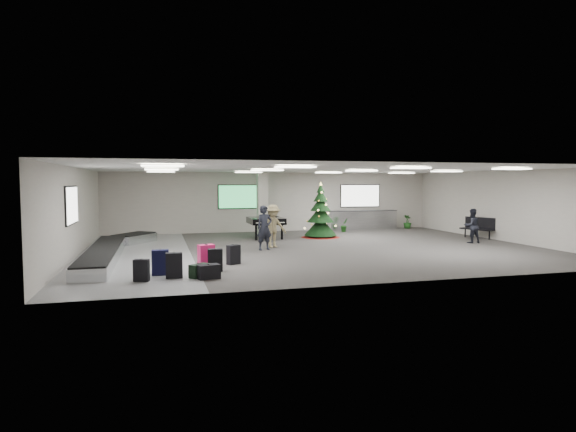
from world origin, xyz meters
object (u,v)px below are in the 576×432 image
object	(u,v)px
baggage_carousel	(111,250)
pink_suitcase	(206,257)
christmas_tree	(320,218)
traveler_a	(265,228)
traveler_b	(273,226)
potted_plant_left	(344,225)
grand_piano	(266,221)
service_counter	(362,220)
traveler_bench	(472,226)
potted_plant_right	(407,222)
bench	(479,227)

from	to	relation	value
baggage_carousel	pink_suitcase	bearing A→B (deg)	-49.06
christmas_tree	traveler_a	bearing A→B (deg)	-134.80
traveler_b	potted_plant_left	bearing A→B (deg)	32.67
grand_piano	traveler_b	xyz separation A→B (m)	(-0.43, -3.25, 0.05)
service_counter	christmas_tree	size ratio (longest dim) A/B	1.50
baggage_carousel	potted_plant_left	size ratio (longest dim) A/B	13.15
grand_piano	traveler_bench	xyz separation A→B (m)	(8.33, -4.15, -0.07)
baggage_carousel	traveler_b	bearing A→B (deg)	6.33
service_counter	pink_suitcase	xyz separation A→B (m)	(-9.75, -10.30, -0.17)
christmas_tree	grand_piano	bearing A→B (deg)	173.23
potted_plant_left	service_counter	bearing A→B (deg)	34.33
traveler_bench	potted_plant_right	bearing A→B (deg)	-93.39
baggage_carousel	traveler_a	world-z (taller)	traveler_a
traveler_a	traveler_bench	xyz separation A→B (m)	(9.26, -0.25, -0.12)
grand_piano	traveler_bench	size ratio (longest dim) A/B	1.35
christmas_tree	grand_piano	xyz separation A→B (m)	(-2.63, 0.31, -0.10)
grand_piano	christmas_tree	bearing A→B (deg)	-6.51
pink_suitcase	traveler_b	bearing A→B (deg)	36.20
pink_suitcase	traveler_b	world-z (taller)	traveler_b
grand_piano	traveler_a	size ratio (longest dim) A/B	1.16
potted_plant_left	baggage_carousel	bearing A→B (deg)	-153.27
pink_suitcase	bench	xyz separation A→B (m)	(13.35, 4.82, 0.19)
baggage_carousel	grand_piano	world-z (taller)	grand_piano
bench	baggage_carousel	bearing A→B (deg)	163.01
traveler_a	potted_plant_left	bearing A→B (deg)	32.41
service_counter	bench	world-z (taller)	service_counter
christmas_tree	traveler_a	distance (m)	5.06
pink_suitcase	traveler_b	xyz separation A→B (m)	(3.13, 4.26, 0.50)
traveler_b	potted_plant_right	size ratio (longest dim) A/B	2.21
baggage_carousel	potted_plant_right	size ratio (longest dim) A/B	12.25
baggage_carousel	traveler_a	xyz separation A→B (m)	(5.72, 0.04, 0.67)
service_counter	traveler_b	bearing A→B (deg)	-137.61
bench	traveler_bench	distance (m)	2.08
christmas_tree	bench	xyz separation A→B (m)	(7.16, -2.37, -0.36)
baggage_carousel	grand_piano	xyz separation A→B (m)	(6.65, 3.94, 0.61)
service_counter	pink_suitcase	world-z (taller)	service_counter
grand_piano	service_counter	bearing A→B (deg)	24.54
bench	potted_plant_left	bearing A→B (deg)	117.40
service_counter	potted_plant_left	xyz separation A→B (m)	(-1.49, -1.01, -0.18)
traveler_a	traveler_bench	size ratio (longest dim) A/B	1.16
christmas_tree	traveler_a	size ratio (longest dim) A/B	1.53
bench	traveler_bench	xyz separation A→B (m)	(-1.47, -1.46, 0.19)
grand_piano	traveler_a	bearing A→B (deg)	-103.14
potted_plant_right	traveler_a	bearing A→B (deg)	-146.54
service_counter	grand_piano	distance (m)	6.80
service_counter	traveler_bench	distance (m)	7.27
bench	traveler_a	xyz separation A→B (m)	(-10.73, -1.21, 0.32)
christmas_tree	potted_plant_right	world-z (taller)	christmas_tree
bench	potted_plant_right	size ratio (longest dim) A/B	2.10
traveler_a	traveler_bench	distance (m)	9.26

